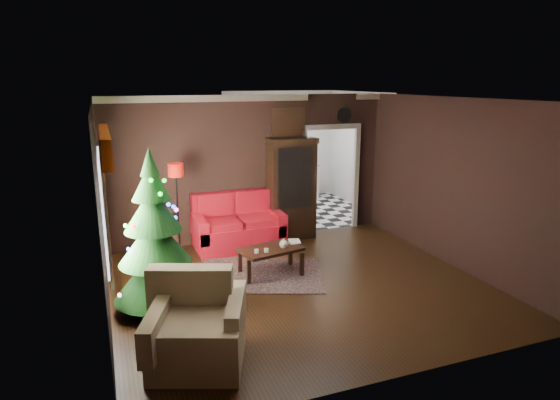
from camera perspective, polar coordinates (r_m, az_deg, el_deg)
name	(u,v)px	position (r m, az deg, el deg)	size (l,w,h in m)	color
floor	(301,286)	(7.46, 2.47, -10.19)	(5.50, 5.50, 0.00)	black
ceiling	(303,99)	(6.81, 2.72, 11.83)	(5.50, 5.50, 0.00)	white
wall_back	(251,169)	(9.31, -3.47, 3.73)	(5.50, 5.50, 0.00)	black
wall_front	(401,254)	(4.91, 14.18, -6.19)	(5.50, 5.50, 0.00)	black
wall_left	(101,216)	(6.47, -20.44, -1.74)	(5.50, 5.50, 0.00)	black
wall_right	(455,184)	(8.45, 20.02, 1.85)	(5.50, 5.50, 0.00)	black
doorway	(330,180)	(10.00, 5.92, 2.36)	(1.10, 0.10, 2.10)	beige
left_window	(104,208)	(6.65, -20.15, -0.85)	(0.05, 1.60, 1.40)	white
valance	(105,144)	(6.50, -20.05, 6.21)	(0.12, 2.10, 0.35)	#973B08
kitchen_floor	(301,211)	(11.56, 2.49, -1.32)	(3.00, 3.00, 0.00)	white
kitchen_window	(280,134)	(12.57, -0.03, 7.82)	(0.70, 0.06, 0.70)	white
rug	(261,275)	(7.86, -2.31, -8.85)	(1.99, 1.45, 0.01)	#49303B
loveseat	(238,222)	(8.99, -4.98, -2.57)	(1.70, 0.90, 1.00)	maroon
curio_cabinet	(291,191)	(9.43, 1.34, 1.10)	(0.90, 0.45, 1.90)	black
floor_lamp	(178,212)	(8.55, -12.02, -1.40)	(0.29, 0.29, 1.72)	black
christmas_tree	(154,236)	(6.60, -14.70, -4.17)	(1.16, 1.16, 2.22)	black
armchair	(198,324)	(5.51, -9.75, -14.35)	(1.03, 1.03, 1.06)	beige
coffee_table	(271,261)	(7.82, -1.13, -7.22)	(0.96, 0.58, 0.43)	black
teapot	(284,244)	(7.71, 0.43, -5.22)	(0.16, 0.16, 0.15)	beige
cup_a	(266,250)	(7.55, -1.64, -5.99)	(0.07, 0.07, 0.06)	#EAECCD
cup_b	(257,251)	(7.52, -2.80, -6.08)	(0.07, 0.07, 0.06)	white
book	(289,235)	(7.97, 1.09, -4.18)	(0.18, 0.02, 0.25)	#876C54
wall_clock	(344,115)	(9.89, 7.56, 9.97)	(0.32, 0.32, 0.06)	white
painting	(288,123)	(9.40, 0.96, 9.09)	(0.62, 0.05, 0.52)	#A67448
kitchen_counter	(283,183)	(12.54, 0.37, 2.02)	(1.80, 0.60, 0.90)	white
kitchen_table	(294,200)	(11.09, 1.69, 0.02)	(0.70, 0.70, 0.75)	brown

